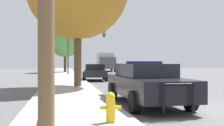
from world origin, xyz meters
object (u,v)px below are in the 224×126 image
at_px(fire_hydrant, 111,106).
at_px(traffic_light, 83,41).
at_px(car_background_midblock, 95,72).
at_px(box_truck, 105,61).
at_px(tree_sidewalk_far, 65,40).
at_px(traffic_cone, 42,118).
at_px(police_car, 146,83).

relative_size(fire_hydrant, traffic_light, 0.13).
bearing_deg(car_background_midblock, box_truck, 83.05).
distance_m(traffic_light, tree_sidewalk_far, 8.18).
relative_size(car_background_midblock, traffic_cone, 7.28).
xyz_separation_m(fire_hydrant, tree_sidewalk_far, (-0.62, 33.77, 4.18)).
xyz_separation_m(car_background_midblock, tree_sidewalk_far, (-2.19, 17.18, 3.96)).
height_order(box_truck, tree_sidewalk_far, tree_sidewalk_far).
xyz_separation_m(police_car, box_truck, (4.01, 35.18, 0.83)).
relative_size(box_truck, tree_sidewalk_far, 1.10).
bearing_deg(tree_sidewalk_far, fire_hydrant, -88.95).
bearing_deg(traffic_cone, fire_hydrant, 22.80).
bearing_deg(fire_hydrant, police_car, 60.33).
xyz_separation_m(box_truck, traffic_cone, (-7.45, -39.16, -1.21)).
height_order(fire_hydrant, car_background_midblock, car_background_midblock).
xyz_separation_m(fire_hydrant, traffic_cone, (-1.53, -0.64, -0.10)).
bearing_deg(box_truck, police_car, 87.11).
height_order(car_background_midblock, traffic_cone, car_background_midblock).
relative_size(police_car, box_truck, 0.69).
xyz_separation_m(traffic_light, box_truck, (4.59, 12.65, -2.33)).
xyz_separation_m(police_car, traffic_cone, (-3.43, -3.98, -0.38)).
distance_m(fire_hydrant, box_truck, 38.98).
bearing_deg(fire_hydrant, car_background_midblock, 84.59).
bearing_deg(police_car, box_truck, -97.95).
relative_size(fire_hydrant, tree_sidewalk_far, 0.10).
bearing_deg(tree_sidewalk_far, traffic_light, -76.15).
relative_size(fire_hydrant, car_background_midblock, 0.17).
distance_m(fire_hydrant, traffic_light, 26.12).
relative_size(car_background_midblock, tree_sidewalk_far, 0.58).
bearing_deg(fire_hydrant, traffic_light, 87.06).
distance_m(box_truck, tree_sidewalk_far, 8.64).
bearing_deg(traffic_light, box_truck, 70.07).
relative_size(police_car, traffic_light, 0.99).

